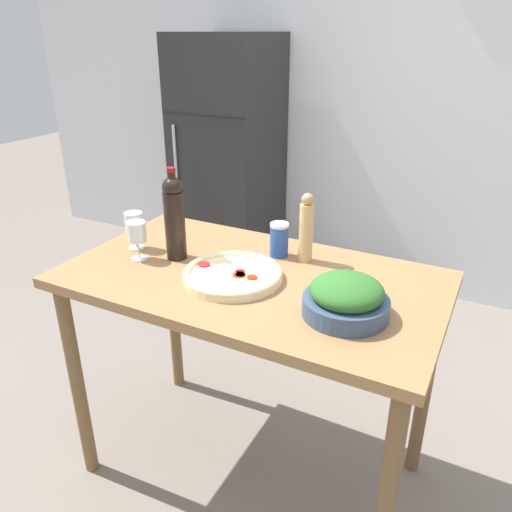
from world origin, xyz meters
The scene contains 11 objects.
ground_plane centered at (0.00, 0.00, 0.00)m, with size 14.00×14.00×0.00m, color slate.
wall_back centered at (0.00, 2.06, 1.30)m, with size 6.40×0.08×2.60m.
refrigerator centered at (-1.08, 1.68, 0.88)m, with size 0.64×0.69×1.76m.
prep_counter centered at (0.00, 0.00, 0.83)m, with size 1.38×0.78×0.95m.
wine_bottle centered at (-0.33, 0.00, 1.13)m, with size 0.08×0.08×0.36m.
wine_glass_near centered at (-0.45, -0.08, 1.06)m, with size 0.07×0.07×0.15m.
wine_glass_far centered at (-0.53, 0.00, 1.06)m, with size 0.07×0.07×0.15m.
pepper_mill centered at (0.13, 0.21, 1.08)m, with size 0.05×0.05×0.27m.
salad_bowl centered at (0.39, -0.11, 1.01)m, with size 0.27×0.27×0.13m.
homemade_pizza centered at (-0.04, -0.06, 0.97)m, with size 0.36×0.36×0.04m.
salt_canister centered at (0.02, 0.20, 1.02)m, with size 0.07×0.07×0.14m.
Camera 1 is at (0.77, -1.44, 1.77)m, focal length 35.00 mm.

